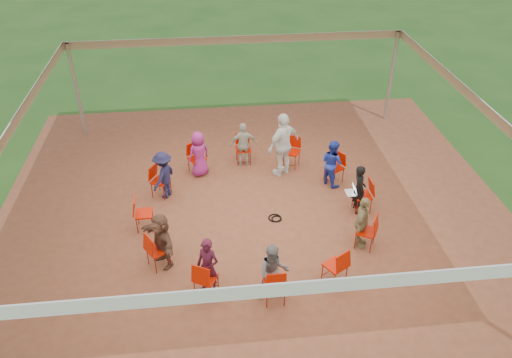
{
  "coord_description": "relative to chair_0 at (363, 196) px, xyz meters",
  "views": [
    {
      "loc": [
        -1.09,
        -9.77,
        7.79
      ],
      "look_at": [
        0.03,
        0.3,
        1.0
      ],
      "focal_mm": 35.0,
      "sensor_mm": 36.0,
      "label": 1
    }
  ],
  "objects": [
    {
      "name": "ground",
      "position": [
        -2.71,
        -0.07,
        -0.45
      ],
      "size": [
        80.0,
        80.0,
        0.0
      ],
      "primitive_type": "plane",
      "color": "#214A17",
      "rests_on": "ground"
    },
    {
      "name": "dirt_patch",
      "position": [
        -2.71,
        -0.07,
        -0.44
      ],
      "size": [
        13.0,
        13.0,
        0.0
      ],
      "primitive_type": "plane",
      "color": "brown",
      "rests_on": "ground"
    },
    {
      "name": "tent",
      "position": [
        -2.71,
        -0.07,
        1.92
      ],
      "size": [
        10.33,
        10.33,
        3.0
      ],
      "color": "#B2B2B7",
      "rests_on": "ground"
    },
    {
      "name": "chair_0",
      "position": [
        0.0,
        0.0,
        0.0
      ],
      "size": [
        0.45,
        0.43,
        0.9
      ],
      "primitive_type": null,
      "rotation": [
        0.0,
        0.0,
        1.6
      ],
      "color": "#C71600",
      "rests_on": "ground"
    },
    {
      "name": "chair_1",
      "position": [
        -0.4,
        1.35,
        0.0
      ],
      "size": [
        0.59,
        0.59,
        0.9
      ],
      "primitive_type": null,
      "rotation": [
        0.0,
        0.0,
        2.12
      ],
      "color": "#C71600",
      "rests_on": "ground"
    },
    {
      "name": "chair_2",
      "position": [
        -1.42,
        2.32,
        0.0
      ],
      "size": [
        0.58,
        0.59,
        0.9
      ],
      "primitive_type": null,
      "rotation": [
        0.0,
        0.0,
        2.64
      ],
      "color": "#C71600",
      "rests_on": "ground"
    },
    {
      "name": "chair_3",
      "position": [
        -2.78,
        2.65,
        0.0
      ],
      "size": [
        0.43,
        0.45,
        0.9
      ],
      "primitive_type": null,
      "rotation": [
        0.0,
        0.0,
        -3.12
      ],
      "color": "#C71600",
      "rests_on": "ground"
    },
    {
      "name": "chair_4",
      "position": [
        -4.13,
        2.25,
        0.0
      ],
      "size": [
        0.59,
        0.59,
        0.9
      ],
      "primitive_type": null,
      "rotation": [
        0.0,
        0.0,
        -2.59
      ],
      "color": "#C71600",
      "rests_on": "ground"
    },
    {
      "name": "chair_5",
      "position": [
        -5.1,
        1.23,
        0.0
      ],
      "size": [
        0.59,
        0.58,
        0.9
      ],
      "primitive_type": null,
      "rotation": [
        0.0,
        0.0,
        -2.07
      ],
      "color": "#C71600",
      "rests_on": "ground"
    },
    {
      "name": "chair_6",
      "position": [
        -5.43,
        -0.14,
        0.0
      ],
      "size": [
        0.45,
        0.43,
        0.9
      ],
      "primitive_type": null,
      "rotation": [
        0.0,
        0.0,
        -1.55
      ],
      "color": "#C71600",
      "rests_on": "ground"
    },
    {
      "name": "chair_7",
      "position": [
        -5.03,
        -1.49,
        0.0
      ],
      "size": [
        0.59,
        0.59,
        0.9
      ],
      "primitive_type": null,
      "rotation": [
        0.0,
        0.0,
        -1.02
      ],
      "color": "#C71600",
      "rests_on": "ground"
    },
    {
      "name": "chair_8",
      "position": [
        -4.01,
        -2.45,
        0.0
      ],
      "size": [
        0.58,
        0.59,
        0.9
      ],
      "primitive_type": null,
      "rotation": [
        0.0,
        0.0,
        -0.5
      ],
      "color": "#C71600",
      "rests_on": "ground"
    },
    {
      "name": "chair_9",
      "position": [
        -2.65,
        -2.78,
        0.0
      ],
      "size": [
        0.43,
        0.45,
        0.9
      ],
      "primitive_type": null,
      "rotation": [
        0.0,
        0.0,
        0.03
      ],
      "color": "#C71600",
      "rests_on": "ground"
    },
    {
      "name": "chair_10",
      "position": [
        -1.3,
        -2.39,
        0.0
      ],
      "size": [
        0.59,
        0.59,
        0.9
      ],
      "primitive_type": null,
      "rotation": [
        0.0,
        0.0,
        0.55
      ],
      "color": "#C71600",
      "rests_on": "ground"
    },
    {
      "name": "chair_11",
      "position": [
        -0.33,
        -1.37,
        0.0
      ],
      "size": [
        0.59,
        0.58,
        0.9
      ],
      "primitive_type": null,
      "rotation": [
        0.0,
        0.0,
        1.07
      ],
      "color": "#C71600",
      "rests_on": "ground"
    },
    {
      "name": "person_seated_0",
      "position": [
        -0.12,
        -0.0,
        0.22
      ],
      "size": [
        0.33,
        0.49,
        1.33
      ],
      "primitive_type": "imported",
      "rotation": [
        0.0,
        0.0,
        1.6
      ],
      "color": "black",
      "rests_on": "ground"
    },
    {
      "name": "person_seated_1",
      "position": [
        -0.5,
        1.29,
        0.22
      ],
      "size": [
        0.66,
        0.75,
        1.33
      ],
      "primitive_type": "imported",
      "rotation": [
        0.0,
        0.0,
        2.12
      ],
      "color": "#2236AA",
      "rests_on": "ground"
    },
    {
      "name": "person_seated_2",
      "position": [
        -2.78,
        2.53,
        0.22
      ],
      "size": [
        0.79,
        0.42,
        1.33
      ],
      "primitive_type": "imported",
      "rotation": [
        0.0,
        0.0,
        -3.12
      ],
      "color": "#BCB9A6",
      "rests_on": "ground"
    },
    {
      "name": "person_seated_3",
      "position": [
        -4.07,
        2.15,
        0.22
      ],
      "size": [
        0.74,
        0.65,
        1.33
      ],
      "primitive_type": "imported",
      "rotation": [
        0.0,
        0.0,
        -2.59
      ],
      "color": "#982275",
      "rests_on": "ground"
    },
    {
      "name": "person_seated_4",
      "position": [
        -4.99,
        1.17,
        0.22
      ],
      "size": [
        0.79,
        0.96,
        1.33
      ],
      "primitive_type": "imported",
      "rotation": [
        0.0,
        0.0,
        -2.07
      ],
      "color": "#1B1A3B",
      "rests_on": "ground"
    },
    {
      "name": "person_seated_5",
      "position": [
        -4.93,
        -1.42,
        0.22
      ],
      "size": [
        1.04,
        1.29,
        1.33
      ],
      "primitive_type": "imported",
      "rotation": [
        0.0,
        0.0,
        -1.02
      ],
      "color": "brown",
      "rests_on": "ground"
    },
    {
      "name": "person_seated_6",
      "position": [
        -3.95,
        -2.35,
        0.22
      ],
      "size": [
        0.58,
        0.51,
        1.33
      ],
      "primitive_type": "imported",
      "rotation": [
        0.0,
        0.0,
        -0.5
      ],
      "color": "#421123",
      "rests_on": "ground"
    },
    {
      "name": "person_seated_7",
      "position": [
        -2.65,
        -2.66,
        0.22
      ],
      "size": [
        0.66,
        0.39,
        1.33
      ],
      "primitive_type": "imported",
      "rotation": [
        0.0,
        0.0,
        0.03
      ],
      "color": "slate",
      "rests_on": "ground"
    },
    {
      "name": "person_seated_8",
      "position": [
        -0.43,
        -1.31,
        0.22
      ],
      "size": [
        0.72,
        0.88,
        1.33
      ],
      "primitive_type": "imported",
      "rotation": [
        0.0,
        0.0,
        1.07
      ],
      "color": "#948457",
      "rests_on": "ground"
    },
    {
      "name": "standing_person",
      "position": [
        -1.73,
        1.92,
        0.49
      ],
      "size": [
        1.22,
        1.09,
        1.88
      ],
      "primitive_type": "imported",
      "rotation": [
        0.0,
        0.0,
        3.75
      ],
      "color": "white",
      "rests_on": "ground"
    },
    {
      "name": "cable_coil",
      "position": [
        -2.23,
        -0.13,
        -0.43
      ],
      "size": [
        0.44,
        0.44,
        0.03
      ],
      "rotation": [
        0.0,
        0.0,
        0.43
      ],
      "color": "black",
      "rests_on": "ground"
    },
    {
      "name": "laptop",
      "position": [
        -0.28,
        -0.01,
        0.18
      ],
      "size": [
        0.27,
        0.33,
        0.22
      ],
      "rotation": [
        0.0,
        0.0,
        1.6
      ],
      "color": "#B7B7BC",
      "rests_on": "ground"
    }
  ]
}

